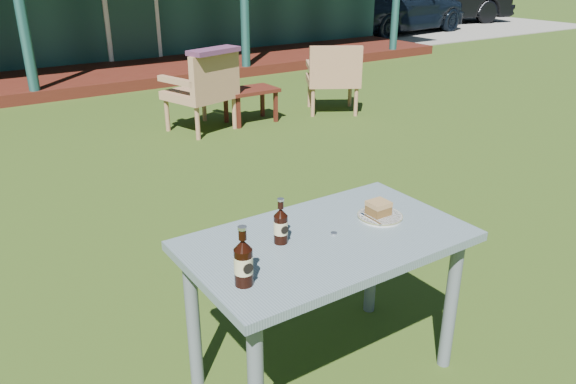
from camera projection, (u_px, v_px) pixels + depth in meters
ground at (184, 241)px, 3.87m from camera, size 80.00×80.00×0.00m
gravel_strip at (405, 26)px, 15.76m from camera, size 9.00×6.00×0.02m
car_near at (395, 4)px, 13.99m from camera, size 4.39×2.18×1.44m
cafe_table at (327, 258)px, 2.41m from camera, size 1.20×0.70×0.72m
plate at (380, 216)px, 2.54m from camera, size 0.20×0.20×0.01m
cake_slice at (378, 208)px, 2.53m from camera, size 0.09×0.09×0.06m
fork at (371, 219)px, 2.49m from camera, size 0.02×0.14×0.00m
cola_bottle_near at (281, 225)px, 2.29m from camera, size 0.06×0.06×0.20m
cola_bottle_far at (243, 262)px, 1.99m from camera, size 0.07×0.07×0.23m
bottle_cap at (334, 233)px, 2.39m from camera, size 0.03×0.03×0.01m
armchair_left at (205, 87)px, 6.12m from camera, size 0.79×0.77×0.88m
armchair_right at (334, 75)px, 6.86m from camera, size 0.84×0.82×0.85m
floral_throw at (214, 51)px, 5.85m from camera, size 0.63×0.37×0.05m
side_table at (250, 94)px, 6.52m from camera, size 0.60×0.40×0.40m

